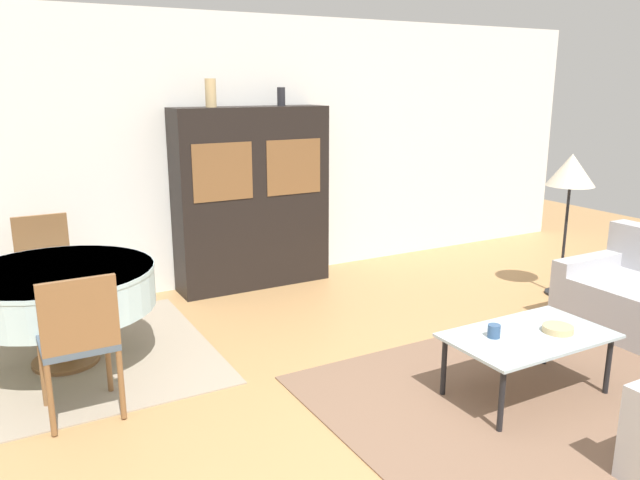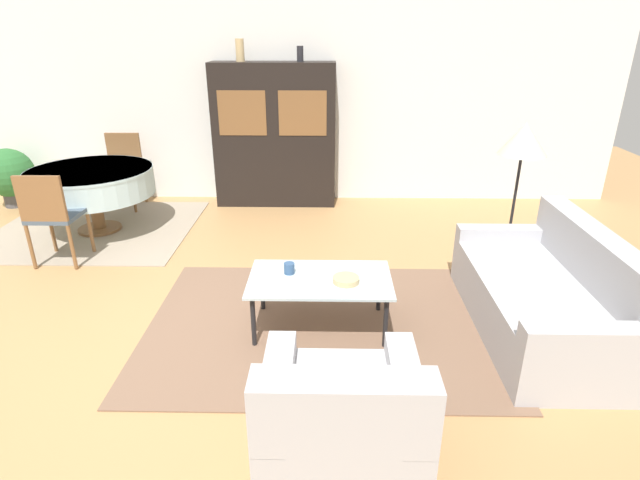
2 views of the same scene
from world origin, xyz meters
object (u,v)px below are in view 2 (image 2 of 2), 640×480
at_px(display_cabinet, 275,136).
at_px(floor_lamp, 523,143).
at_px(vase_short, 300,54).
at_px(couch, 548,297).
at_px(armchair, 341,422).
at_px(bowl, 346,280).
at_px(coffee_table, 320,282).
at_px(dining_chair_far, 122,165).
at_px(potted_plant, 9,174).
at_px(cup, 289,268).
at_px(dining_table, 91,182).
at_px(dining_chair_near, 51,212).
at_px(vase_tall, 240,50).

xyz_separation_m(display_cabinet, floor_lamp, (2.52, -1.76, 0.28)).
bearing_deg(vase_short, couch, -56.36).
distance_m(armchair, bowl, 1.30).
relative_size(coffee_table, dining_chair_far, 1.16).
bearing_deg(dining_chair_far, armchair, 122.93).
height_order(dining_chair_far, potted_plant, dining_chair_far).
bearing_deg(coffee_table, floor_lamp, 34.84).
bearing_deg(couch, display_cabinet, 37.84).
height_order(coffee_table, cup, cup).
bearing_deg(dining_chair_far, coffee_table, 132.02).
bearing_deg(vase_short, dining_chair_far, -175.95).
height_order(dining_table, potted_plant, potted_plant).
distance_m(dining_chair_near, potted_plant, 2.31).
bearing_deg(floor_lamp, dining_chair_far, 160.46).
relative_size(bowl, potted_plant, 0.26).
bearing_deg(dining_table, dining_chair_far, 90.00).
xyz_separation_m(display_cabinet, vase_tall, (-0.39, 0.00, 1.04)).
bearing_deg(armchair, display_cabinet, 99.99).
height_order(bowl, vase_tall, vase_tall).
bearing_deg(dining_chair_near, potted_plant, 130.37).
distance_m(couch, dining_chair_far, 5.25).
bearing_deg(floor_lamp, armchair, -123.28).
bearing_deg(vase_tall, dining_table, -146.21).
distance_m(dining_table, bowl, 3.50).
distance_m(coffee_table, dining_chair_near, 2.85).
bearing_deg(potted_plant, dining_chair_far, 1.48).
distance_m(couch, coffee_table, 1.75).
xyz_separation_m(armchair, dining_chair_far, (-2.76, 4.25, 0.26)).
height_order(couch, bowl, couch).
relative_size(coffee_table, cup, 12.69).
bearing_deg(dining_chair_far, display_cabinet, -175.28).
bearing_deg(coffee_table, cup, 162.16).
distance_m(couch, display_cabinet, 3.94).
xyz_separation_m(couch, dining_chair_far, (-4.36, 2.91, 0.26)).
bearing_deg(display_cabinet, potted_plant, -176.67).
xyz_separation_m(dining_chair_near, floor_lamp, (4.50, 0.20, 0.64)).
relative_size(coffee_table, vase_short, 6.01).
relative_size(cup, vase_short, 0.47).
relative_size(couch, vase_short, 9.91).
bearing_deg(potted_plant, floor_lamp, -14.57).
relative_size(display_cabinet, floor_lamp, 1.30).
bearing_deg(potted_plant, vase_short, 3.04).
height_order(vase_tall, potted_plant, vase_tall).
bearing_deg(couch, dining_chair_near, 75.72).
bearing_deg(coffee_table, dining_chair_near, 157.07).
xyz_separation_m(armchair, cup, (-0.38, 1.42, 0.19)).
bearing_deg(vase_short, display_cabinet, -179.84).
relative_size(dining_chair_near, bowl, 4.67).
bearing_deg(couch, armchair, 129.89).
bearing_deg(bowl, armchair, -92.60).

